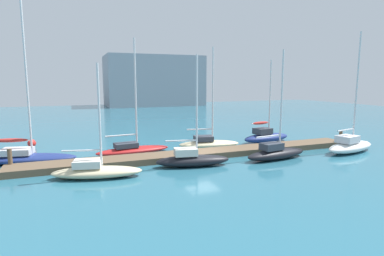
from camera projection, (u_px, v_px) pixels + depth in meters
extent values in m
plane|color=#286075|center=(201.00, 157.00, 24.52)|extent=(120.00, 120.00, 0.00)
cube|color=brown|center=(201.00, 154.00, 24.48)|extent=(27.18, 2.16, 0.46)
cylinder|color=brown|center=(10.00, 160.00, 20.57)|extent=(0.28, 0.28, 1.49)
cylinder|color=brown|center=(340.00, 138.00, 28.25)|extent=(0.28, 0.28, 1.49)
ellipsoid|color=navy|center=(28.00, 159.00, 22.61)|extent=(7.04, 3.41, 0.66)
cube|color=silver|center=(17.00, 151.00, 22.43)|extent=(2.29, 1.81, 0.43)
cylinder|color=silver|center=(27.00, 79.00, 21.83)|extent=(0.14, 0.14, 10.61)
cylinder|color=silver|center=(10.00, 140.00, 22.25)|extent=(2.80, 0.72, 0.11)
ellipsoid|color=#B72D28|center=(10.00, 140.00, 22.25)|extent=(2.58, 0.90, 0.28)
ellipsoid|color=beige|center=(97.00, 172.00, 19.19)|extent=(5.64, 2.80, 0.68)
cube|color=silver|center=(88.00, 164.00, 19.03)|extent=(1.84, 1.48, 0.44)
cylinder|color=silver|center=(99.00, 116.00, 18.72)|extent=(0.13, 0.13, 6.22)
cylinder|color=silver|center=(81.00, 151.00, 18.86)|extent=(2.24, 0.61, 0.11)
ellipsoid|color=#B21E1E|center=(133.00, 150.00, 25.47)|extent=(6.17, 2.26, 0.59)
cube|color=#333842|center=(126.00, 145.00, 25.12)|extent=(1.92, 1.31, 0.38)
cylinder|color=silver|center=(136.00, 93.00, 24.93)|extent=(0.14, 0.14, 8.59)
cylinder|color=silver|center=(121.00, 135.00, 24.83)|extent=(2.53, 0.39, 0.11)
ellipsoid|color=black|center=(193.00, 161.00, 21.77)|extent=(5.32, 2.30, 0.78)
cube|color=silver|center=(186.00, 152.00, 21.58)|extent=(1.69, 1.26, 0.51)
cylinder|color=silver|center=(197.00, 106.00, 21.26)|extent=(0.13, 0.13, 6.85)
cylinder|color=silver|center=(181.00, 141.00, 21.40)|extent=(2.15, 0.48, 0.10)
ellipsoid|color=beige|center=(209.00, 144.00, 27.82)|extent=(5.64, 2.78, 0.66)
cube|color=#333842|center=(203.00, 138.00, 27.65)|extent=(1.83, 1.54, 0.43)
cylinder|color=silver|center=(213.00, 95.00, 27.23)|extent=(0.13, 0.13, 8.08)
cylinder|color=silver|center=(200.00, 129.00, 27.47)|extent=(2.25, 0.53, 0.11)
ellipsoid|color=black|center=(277.00, 154.00, 23.77)|extent=(5.58, 2.15, 0.78)
cube|color=#333842|center=(272.00, 146.00, 23.41)|extent=(1.75, 1.21, 0.51)
cylinder|color=silver|center=(282.00, 100.00, 23.30)|extent=(0.13, 0.13, 7.36)
cylinder|color=silver|center=(269.00, 136.00, 23.14)|extent=(2.28, 0.41, 0.11)
ellipsoid|color=navy|center=(266.00, 138.00, 30.43)|extent=(5.45, 2.51, 0.85)
cube|color=#333842|center=(263.00, 131.00, 30.07)|extent=(1.74, 1.44, 0.55)
cylinder|color=silver|center=(270.00, 97.00, 29.99)|extent=(0.13, 0.13, 6.99)
cylinder|color=silver|center=(260.00, 123.00, 29.80)|extent=(2.20, 0.43, 0.11)
ellipsoid|color=#B72D28|center=(260.00, 123.00, 29.80)|extent=(2.02, 0.65, 0.28)
ellipsoid|color=white|center=(351.00, 147.00, 26.12)|extent=(5.90, 3.11, 0.88)
cube|color=silver|center=(347.00, 139.00, 25.70)|extent=(1.94, 1.65, 0.57)
cylinder|color=silver|center=(357.00, 88.00, 25.56)|extent=(0.13, 0.13, 8.88)
cylinder|color=silver|center=(346.00, 130.00, 25.39)|extent=(2.32, 0.66, 0.11)
sphere|color=yellow|center=(260.00, 134.00, 33.04)|extent=(0.74, 0.74, 0.74)
sphere|color=red|center=(32.00, 143.00, 28.02)|extent=(0.71, 0.71, 0.71)
cube|color=#9399A3|center=(153.00, 81.00, 77.13)|extent=(22.75, 13.01, 11.86)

